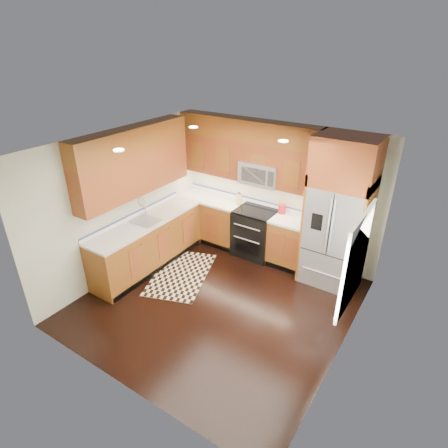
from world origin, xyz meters
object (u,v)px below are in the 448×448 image
Objects in this scene: refrigerator at (338,214)px; knife_block at (239,199)px; utensil_crock at (282,207)px; rug at (181,274)px; range at (255,233)px.

knife_block is at bearing 175.94° from refrigerator.
utensil_crock reaches higher than knife_block.
rug is 2.24m from utensil_crock.
refrigerator reaches higher than knife_block.
knife_block is (-0.44, 0.10, 0.57)m from range.
utensil_crock reaches higher than range.
rug is at bearing -102.10° from knife_block.
range is 3.75× the size of knife_block.
knife_block reaches higher than rug.
range is at bearing -157.82° from utensil_crock.
range is 0.61× the size of rug.
refrigerator is at bearing -11.35° from utensil_crock.
rug is (-2.31, -1.34, -1.30)m from refrigerator.
range is 2.49× the size of utensil_crock.
refrigerator is 10.31× the size of knife_block.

